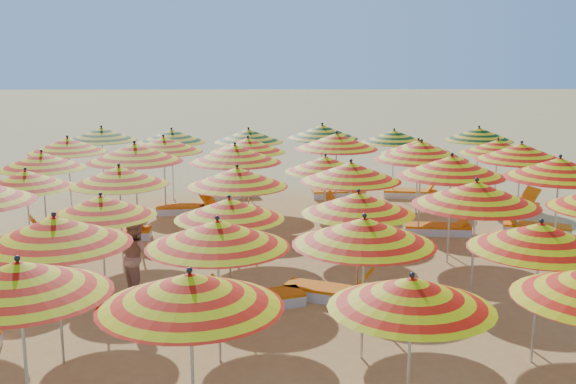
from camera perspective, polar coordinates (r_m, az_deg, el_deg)
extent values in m
plane|color=tan|center=(16.39, 0.03, -5.84)|extent=(120.00, 120.00, 0.00)
cylinder|color=silver|center=(9.86, -20.08, -11.86)|extent=(0.04, 0.04, 2.28)
cone|color=#E76500|center=(9.52, -20.50, -6.38)|extent=(2.60, 2.60, 0.44)
sphere|color=black|center=(9.45, -20.61, -4.94)|extent=(0.08, 0.08, 0.08)
cylinder|color=silver|center=(9.05, -7.57, -13.53)|extent=(0.04, 0.04, 2.25)
cone|color=#E76500|center=(8.67, -7.75, -7.70)|extent=(2.94, 2.94, 0.43)
sphere|color=black|center=(8.60, -7.79, -6.15)|extent=(0.08, 0.08, 0.08)
cylinder|color=silver|center=(9.43, 9.54, -13.03)|extent=(0.04, 0.04, 2.09)
cone|color=#E76500|center=(9.09, 9.73, -7.85)|extent=(2.66, 2.66, 0.40)
sphere|color=black|center=(9.02, 9.78, -6.48)|extent=(0.07, 0.07, 0.07)
cylinder|color=silver|center=(11.78, -17.64, -7.67)|extent=(0.04, 0.04, 2.33)
cone|color=#E76500|center=(11.49, -17.95, -2.92)|extent=(2.62, 2.62, 0.44)
sphere|color=black|center=(11.43, -18.03, -1.69)|extent=(0.08, 0.08, 0.08)
cylinder|color=silver|center=(11.41, -5.49, -8.00)|extent=(0.04, 0.04, 2.24)
cone|color=#E76500|center=(11.12, -5.59, -3.29)|extent=(2.62, 2.62, 0.43)
sphere|color=black|center=(11.05, -5.62, -2.06)|extent=(0.07, 0.07, 0.07)
cylinder|color=silver|center=(11.52, 5.93, -7.79)|extent=(0.04, 0.04, 2.25)
cone|color=#E76500|center=(11.23, 6.04, -3.09)|extent=(2.98, 2.98, 0.43)
sphere|color=black|center=(11.17, 6.07, -1.86)|extent=(0.08, 0.08, 0.08)
cylinder|color=silver|center=(11.97, 19.01, -7.75)|extent=(0.04, 0.04, 2.21)
cone|color=#E76500|center=(11.69, 19.32, -3.32)|extent=(2.44, 2.44, 0.42)
sphere|color=black|center=(11.63, 19.40, -2.17)|extent=(0.07, 0.07, 0.07)
cylinder|color=silver|center=(14.25, -14.37, -4.61)|extent=(0.04, 0.04, 2.08)
cone|color=#E76500|center=(14.03, -14.56, -1.08)|extent=(2.35, 2.35, 0.40)
sphere|color=black|center=(13.98, -14.61, -0.17)|extent=(0.07, 0.07, 0.07)
cylinder|color=silver|center=(13.69, -4.60, -4.97)|extent=(0.04, 0.04, 2.06)
cone|color=#E76500|center=(13.46, -4.66, -1.32)|extent=(2.19, 2.19, 0.39)
sphere|color=black|center=(13.41, -4.68, -0.38)|extent=(0.07, 0.07, 0.07)
cylinder|color=silver|center=(13.84, 5.51, -4.62)|extent=(0.04, 0.04, 2.15)
cone|color=#E76500|center=(13.60, 5.59, -0.87)|extent=(2.77, 2.77, 0.41)
sphere|color=black|center=(13.55, 5.61, 0.10)|extent=(0.07, 0.07, 0.07)
cylinder|color=silver|center=(14.04, 14.43, -4.22)|extent=(0.05, 0.05, 2.38)
cone|color=#E76500|center=(13.79, 14.65, -0.11)|extent=(2.67, 2.67, 0.45)
sphere|color=black|center=(13.74, 14.71, 0.95)|extent=(0.08, 0.08, 0.08)
cylinder|color=silver|center=(17.23, -19.80, -2.04)|extent=(0.04, 0.04, 2.11)
cone|color=#E76500|center=(17.04, -20.01, 0.95)|extent=(2.12, 2.12, 0.40)
sphere|color=black|center=(17.00, -20.06, 1.71)|extent=(0.07, 0.07, 0.07)
cylinder|color=silver|center=(16.65, -13.04, -1.95)|extent=(0.04, 0.04, 2.19)
cone|color=#E76500|center=(16.45, -13.20, 1.26)|extent=(2.31, 2.31, 0.42)
sphere|color=black|center=(16.41, -13.24, 2.09)|extent=(0.07, 0.07, 0.07)
cylinder|color=silver|center=(15.96, -3.99, -2.21)|extent=(0.04, 0.04, 2.23)
cone|color=#E76500|center=(15.75, -4.04, 1.20)|extent=(2.53, 2.53, 0.42)
sphere|color=black|center=(15.71, -4.05, 2.07)|extent=(0.07, 0.07, 0.07)
cylinder|color=silver|center=(16.39, 4.92, -1.77)|extent=(0.04, 0.04, 2.27)
cone|color=#E76500|center=(16.18, 4.98, 1.61)|extent=(2.41, 2.41, 0.43)
sphere|color=black|center=(16.14, 5.00, 2.48)|extent=(0.08, 0.08, 0.08)
cylinder|color=silver|center=(16.70, 12.63, -1.52)|extent=(0.05, 0.05, 2.41)
cone|color=#E76500|center=(16.49, 12.79, 2.01)|extent=(2.62, 2.62, 0.46)
sphere|color=black|center=(16.45, 12.83, 2.92)|extent=(0.08, 0.08, 0.08)
cylinder|color=silver|center=(17.06, 20.41, -1.68)|extent=(0.05, 0.05, 2.42)
cone|color=#E76500|center=(16.86, 20.66, 1.78)|extent=(3.16, 3.16, 0.46)
sphere|color=black|center=(16.82, 20.73, 2.67)|extent=(0.08, 0.08, 0.08)
cylinder|color=silver|center=(19.34, -18.69, -0.39)|extent=(0.04, 0.04, 2.18)
cone|color=#E76500|center=(19.17, -18.87, 2.38)|extent=(2.72, 2.72, 0.42)
sphere|color=black|center=(19.14, -18.92, 3.08)|extent=(0.07, 0.07, 0.07)
cylinder|color=silver|center=(18.63, -11.88, -0.10)|extent=(0.05, 0.05, 2.41)
cone|color=#E76500|center=(18.45, -12.02, 3.07)|extent=(2.99, 2.99, 0.46)
sphere|color=black|center=(18.41, -12.05, 3.88)|extent=(0.08, 0.08, 0.08)
cylinder|color=silver|center=(18.45, -4.16, -0.09)|extent=(0.04, 0.04, 2.35)
cone|color=#E76500|center=(18.27, -4.21, 3.04)|extent=(2.79, 2.79, 0.45)
sphere|color=black|center=(18.23, -4.22, 3.84)|extent=(0.08, 0.08, 0.08)
cylinder|color=silver|center=(18.50, 2.93, -0.49)|extent=(0.04, 0.04, 2.06)
cone|color=#E76500|center=(18.33, 2.96, 2.24)|extent=(2.52, 2.52, 0.39)
sphere|color=black|center=(18.29, 2.97, 2.93)|extent=(0.07, 0.07, 0.07)
cylinder|color=silver|center=(18.82, 10.36, 0.08)|extent=(0.05, 0.05, 2.41)
cone|color=#E76500|center=(18.64, 10.48, 3.22)|extent=(2.47, 2.47, 0.46)
sphere|color=black|center=(18.61, 10.51, 4.02)|extent=(0.08, 0.08, 0.08)
cylinder|color=silver|center=(19.67, 17.76, 0.11)|extent=(0.04, 0.04, 2.34)
cone|color=#E76500|center=(19.49, 17.95, 3.03)|extent=(3.04, 3.04, 0.45)
sphere|color=black|center=(19.46, 18.00, 3.77)|extent=(0.08, 0.08, 0.08)
cylinder|color=silver|center=(21.54, -16.85, 1.01)|extent=(0.04, 0.04, 2.24)
cone|color=#E76500|center=(21.38, -17.01, 3.56)|extent=(2.74, 2.74, 0.43)
sphere|color=black|center=(21.35, -17.05, 4.21)|extent=(0.07, 0.07, 0.07)
cylinder|color=silver|center=(21.07, -9.72, 1.12)|extent=(0.04, 0.04, 2.24)
cone|color=#E76500|center=(20.91, -9.81, 3.74)|extent=(2.70, 2.70, 0.43)
sphere|color=black|center=(20.88, -9.83, 4.40)|extent=(0.07, 0.07, 0.07)
cylinder|color=silver|center=(20.98, -3.16, 1.16)|extent=(0.04, 0.04, 2.19)
cone|color=#E76500|center=(20.82, -3.19, 3.73)|extent=(2.65, 2.65, 0.42)
sphere|color=black|center=(20.79, -3.19, 4.39)|extent=(0.07, 0.07, 0.07)
cylinder|color=silver|center=(20.67, 3.82, 1.23)|extent=(0.04, 0.04, 2.36)
cone|color=#E76500|center=(20.50, 3.86, 4.04)|extent=(2.95, 2.95, 0.45)
sphere|color=black|center=(20.47, 3.87, 4.75)|extent=(0.08, 0.08, 0.08)
cylinder|color=silver|center=(21.26, 10.17, 1.06)|extent=(0.04, 0.04, 2.13)
cone|color=#E76500|center=(21.11, 10.26, 3.53)|extent=(2.48, 2.48, 0.41)
sphere|color=black|center=(21.08, 10.28, 4.16)|extent=(0.07, 0.07, 0.07)
cylinder|color=silver|center=(21.84, 16.09, 1.06)|extent=(0.04, 0.04, 2.13)
cone|color=#E76500|center=(21.69, 16.23, 3.46)|extent=(2.18, 2.18, 0.41)
sphere|color=black|center=(21.66, 16.27, 4.07)|extent=(0.07, 0.07, 0.07)
cylinder|color=silver|center=(23.88, -14.39, 2.16)|extent=(0.04, 0.04, 2.23)
cone|color=#7A6304|center=(23.74, -14.51, 4.46)|extent=(2.78, 2.78, 0.42)
sphere|color=black|center=(23.71, -14.54, 5.04)|extent=(0.07, 0.07, 0.07)
cylinder|color=silver|center=(23.28, -9.10, 2.09)|extent=(0.04, 0.04, 2.18)
cone|color=#7A6304|center=(23.14, -9.18, 4.40)|extent=(2.84, 2.84, 0.42)
sphere|color=black|center=(23.11, -9.20, 4.99)|extent=(0.07, 0.07, 0.07)
cylinder|color=silver|center=(23.00, -3.12, 2.12)|extent=(0.04, 0.04, 2.19)
cone|color=#7A6304|center=(22.86, -3.15, 4.47)|extent=(2.62, 2.62, 0.42)
sphere|color=black|center=(22.83, -3.15, 5.07)|extent=(0.07, 0.07, 0.07)
cylinder|color=silver|center=(23.17, 2.69, 2.33)|extent=(0.04, 0.04, 2.30)
cone|color=#7A6304|center=(23.02, 2.72, 4.79)|extent=(2.89, 2.89, 0.44)
sphere|color=black|center=(22.99, 2.72, 5.41)|extent=(0.08, 0.08, 0.08)
cylinder|color=silver|center=(23.58, 8.31, 2.16)|extent=(0.04, 0.04, 2.12)
cone|color=#7A6304|center=(23.45, 8.38, 4.38)|extent=(2.53, 2.53, 0.40)
sphere|color=black|center=(23.42, 8.39, 4.94)|extent=(0.07, 0.07, 0.07)
cylinder|color=silver|center=(24.04, 14.72, 2.18)|extent=(0.04, 0.04, 2.21)
cone|color=#7A6304|center=(23.90, 14.84, 4.45)|extent=(2.88, 2.88, 0.42)
sphere|color=black|center=(23.87, 14.87, 5.02)|extent=(0.07, 0.07, 0.07)
cube|color=white|center=(13.93, -2.26, -8.68)|extent=(1.80, 1.12, 0.20)
cube|color=orange|center=(13.88, -2.27, -8.18)|extent=(1.80, 1.12, 0.06)
cube|color=orange|center=(13.62, -5.09, -7.65)|extent=(0.54, 0.67, 0.48)
cube|color=white|center=(14.33, 3.11, -8.10)|extent=(1.79, 1.20, 0.20)
cube|color=orange|center=(14.28, 3.12, -7.61)|extent=(1.79, 1.20, 0.06)
cube|color=orange|center=(14.01, 5.85, -7.09)|extent=(0.56, 0.68, 0.48)
cube|color=white|center=(19.29, -17.04, -3.34)|extent=(1.79, 1.23, 0.20)
cube|color=orange|center=(19.26, -17.06, -2.97)|extent=(1.79, 1.23, 0.06)
cube|color=orange|center=(19.13, -19.18, -2.52)|extent=(0.57, 0.68, 0.48)
cube|color=white|center=(19.07, -13.32, -3.31)|extent=(1.72, 0.65, 0.20)
cube|color=orange|center=(19.04, -13.34, -2.93)|extent=(1.72, 0.65, 0.06)
cube|color=orange|center=(18.87, -11.28, -2.27)|extent=(0.39, 0.60, 0.48)
cube|color=white|center=(19.38, 11.72, -2.99)|extent=(1.76, 0.78, 0.20)
cube|color=orange|center=(19.34, 11.74, -2.62)|extent=(1.76, 0.78, 0.06)
cube|color=orange|center=(19.38, 13.83, -2.02)|extent=(0.43, 0.62, 0.48)
cube|color=white|center=(20.10, 19.04, -2.87)|extent=(1.80, 1.09, 0.20)
cube|color=orange|center=(20.07, 19.07, -2.51)|extent=(1.80, 1.09, 0.06)
cube|color=orange|center=(20.00, 17.11, -1.77)|extent=(0.53, 0.67, 0.48)
cube|color=white|center=(21.41, -8.08, -1.44)|extent=(1.74, 0.73, 0.20)
cube|color=orange|center=(21.38, -8.09, -1.10)|extent=(1.74, 0.73, 0.06)
cube|color=orange|center=(21.32, -6.23, -0.49)|extent=(0.41, 0.61, 0.48)
cube|color=white|center=(21.10, -4.63, -1.56)|extent=(1.80, 1.07, 0.20)
cube|color=orange|center=(21.07, -4.64, -1.21)|extent=(1.80, 1.07, 0.06)
cube|color=orange|center=(21.29, -6.40, -0.51)|extent=(0.53, 0.66, 0.48)
cube|color=white|center=(20.84, 5.31, -1.74)|extent=(1.79, 1.16, 0.20)
cube|color=orange|center=(20.81, 5.31, -1.39)|extent=(1.79, 1.16, 0.06)
cube|color=orange|center=(20.95, 3.48, -0.66)|extent=(0.55, 0.67, 0.48)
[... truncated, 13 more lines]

